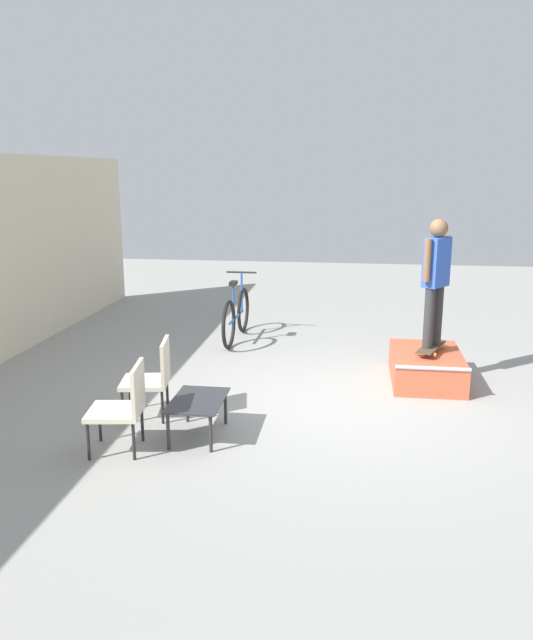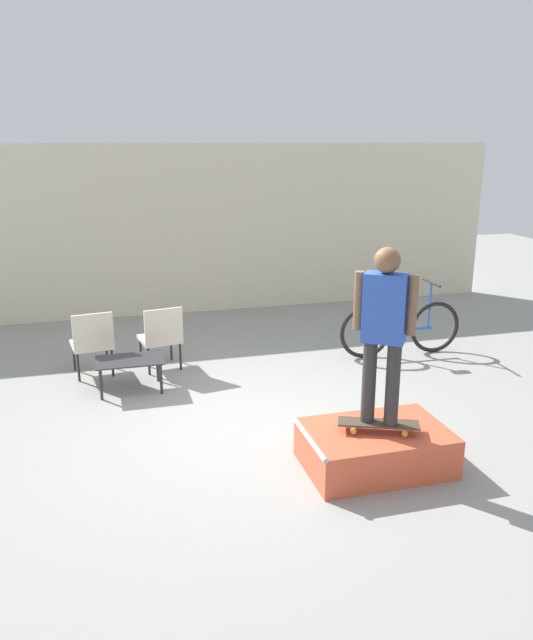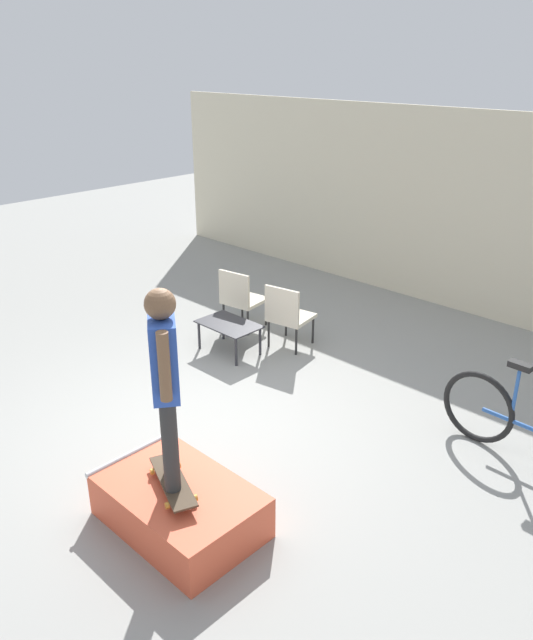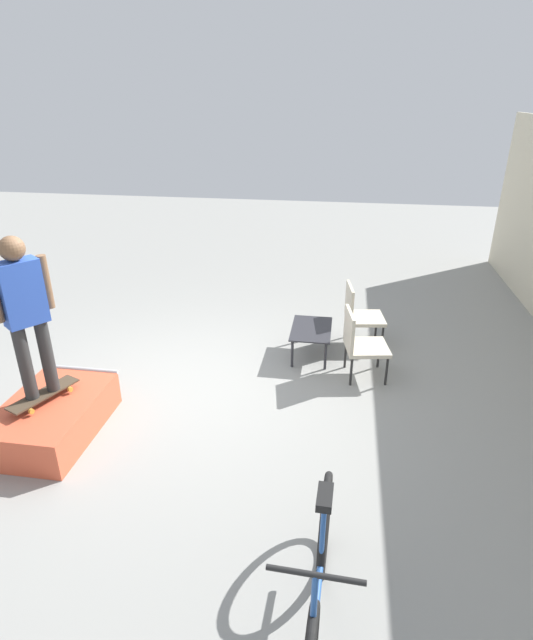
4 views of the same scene
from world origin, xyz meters
name	(u,v)px [view 2 (image 2 of 4)]	position (x,y,z in m)	size (l,w,h in m)	color
ground_plane	(247,429)	(0.00, 0.00, 0.00)	(24.00, 24.00, 0.00)	gray
house_wall_back	(181,231)	(0.00, 4.99, 1.50)	(12.00, 0.06, 3.00)	beige
skate_ramp_box	(375,448)	(1.00, -1.12, 0.20)	(1.39, 0.91, 0.42)	#DB5638
skateboard_on_ramp	(378,424)	(1.00, -1.17, 0.48)	(0.78, 0.47, 0.07)	#473828
person_skater	(384,323)	(1.00, -1.17, 1.47)	(0.48, 0.38, 1.67)	#2D2D2D
coffee_table	(130,363)	(-1.16, 1.46, 0.36)	(0.83, 0.54, 0.41)	#2D2D33
patio_chair_left	(92,340)	(-1.60, 2.10, 0.50)	(0.59, 0.59, 0.90)	black
patio_chair_right	(161,335)	(-0.69, 2.10, 0.50)	(0.60, 0.60, 0.90)	black
bicycle	(401,328)	(2.74, 1.79, 0.41)	(1.87, 0.52, 1.09)	black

